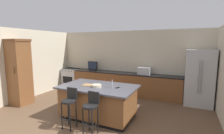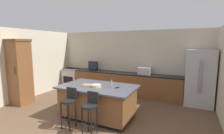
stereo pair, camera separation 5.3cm
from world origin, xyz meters
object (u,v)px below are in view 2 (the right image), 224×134
object	(u,v)px
fruit_bowl	(96,86)
cutting_board	(89,85)
tv_remote	(95,86)
microwave	(145,71)
range_oven	(72,78)
kitchen_island	(98,101)
tv_monitor	(93,66)
cell_phone	(117,88)
bar_stool_left	(69,104)
bar_stool_right	(90,109)
refrigerator	(199,78)
cabinet_tower	(20,71)

from	to	relation	value
fruit_bowl	cutting_board	world-z (taller)	fruit_bowl
tv_remote	microwave	bearing A→B (deg)	99.18
range_oven	tv_remote	bearing A→B (deg)	-40.88
kitchen_island	tv_monitor	world-z (taller)	tv_monitor
range_oven	cell_phone	world-z (taller)	range_oven
cutting_board	bar_stool_left	bearing A→B (deg)	-95.29
tv_remote	cutting_board	world-z (taller)	tv_remote
bar_stool_right	cell_phone	xyz separation A→B (m)	(0.27, 0.91, 0.32)
refrigerator	cutting_board	bearing A→B (deg)	-141.26
kitchen_island	microwave	size ratio (longest dim) A/B	4.40
refrigerator	tv_monitor	world-z (taller)	refrigerator
bar_stool_left	tv_remote	world-z (taller)	bar_stool_left
refrigerator	fruit_bowl	xyz separation A→B (m)	(-2.61, -2.38, -0.00)
kitchen_island	tv_monitor	size ratio (longest dim) A/B	4.50
kitchen_island	bar_stool_right	world-z (taller)	bar_stool_right
kitchen_island	refrigerator	bearing A→B (deg)	40.81
cabinet_tower	cutting_board	bearing A→B (deg)	3.39
bar_stool_left	kitchen_island	bearing A→B (deg)	67.10
cabinet_tower	cell_phone	distance (m)	3.56
range_oven	tv_monitor	distance (m)	1.39
kitchen_island	range_oven	distance (m)	3.67
range_oven	microwave	bearing A→B (deg)	0.02
fruit_bowl	tv_remote	bearing A→B (deg)	131.41
bar_stool_left	tv_monitor	bearing A→B (deg)	110.81
cabinet_tower	cutting_board	distance (m)	2.72
microwave	cell_phone	xyz separation A→B (m)	(-0.16, -2.31, -0.12)
fruit_bowl	cell_phone	xyz separation A→B (m)	(0.56, 0.16, -0.03)
kitchen_island	tv_remote	bearing A→B (deg)	-157.13
cutting_board	cabinet_tower	bearing A→B (deg)	-176.61
refrigerator	tv_monitor	size ratio (longest dim) A/B	4.03
kitchen_island	cabinet_tower	xyz separation A→B (m)	(-2.97, -0.21, 0.70)
bar_stool_right	tv_remote	distance (m)	0.97
microwave	tv_remote	bearing A→B (deg)	-108.33
kitchen_island	refrigerator	xyz separation A→B (m)	(2.63, 2.27, 0.48)
range_oven	tv_monitor	xyz separation A→B (m)	(1.23, -0.05, 0.63)
kitchen_island	cabinet_tower	world-z (taller)	cabinet_tower
cell_phone	fruit_bowl	bearing A→B (deg)	-147.28
bar_stool_right	cell_phone	distance (m)	1.01
refrigerator	microwave	world-z (taller)	refrigerator
bar_stool_right	cutting_board	size ratio (longest dim) A/B	2.72
cabinet_tower	cell_phone	xyz separation A→B (m)	(3.54, 0.26, -0.25)
tv_monitor	bar_stool_left	world-z (taller)	tv_monitor
cutting_board	fruit_bowl	bearing A→B (deg)	-11.20
cell_phone	tv_remote	world-z (taller)	tv_remote
tv_remote	cell_phone	bearing A→B (deg)	34.58
tv_monitor	bar_stool_right	distance (m)	3.72
cell_phone	microwave	bearing A→B (deg)	102.71
kitchen_island	cutting_board	distance (m)	0.53
bar_stool_right	tv_remote	xyz separation A→B (m)	(-0.36, 0.84, 0.33)
tv_remote	cutting_board	distance (m)	0.21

